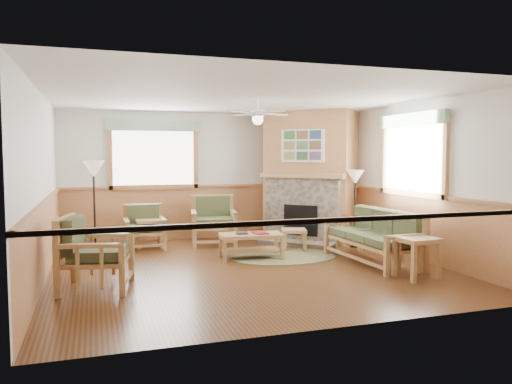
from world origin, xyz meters
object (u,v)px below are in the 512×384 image
object	(u,v)px
coffee_table	(251,246)
footstool	(294,239)
end_table_chairs	(149,233)
armchair_left	(96,253)
floor_lamp_right	(355,208)
armchair_back_left	(145,227)
armchair_back_right	(214,221)
sofa	(372,237)
end_table_sofa	(416,258)
floor_lamp_left	(94,207)

from	to	relation	value
coffee_table	footstool	bearing A→B (deg)	32.78
end_table_chairs	coffee_table	bearing A→B (deg)	-44.66
armchair_left	footstool	world-z (taller)	armchair_left
floor_lamp_right	coffee_table	bearing A→B (deg)	-169.00
armchair_left	floor_lamp_right	xyz separation A→B (m)	(4.84, 1.68, 0.27)
armchair_back_left	armchair_back_right	size ratio (longest dim) A/B	0.86
sofa	end_table_sofa	xyz separation A→B (m)	(0.07, -1.12, -0.14)
armchair_back_left	footstool	xyz separation A→B (m)	(2.69, -0.98, -0.22)
armchair_left	armchair_back_right	bearing A→B (deg)	-27.31
armchair_back_right	end_table_chairs	bearing A→B (deg)	-173.20
footstool	floor_lamp_left	xyz separation A→B (m)	(-3.60, 0.80, 0.66)
floor_lamp_left	coffee_table	bearing A→B (deg)	-26.92
end_table_chairs	floor_lamp_right	size ratio (longest dim) A/B	0.37
armchair_left	armchair_back_left	bearing A→B (deg)	-6.01
footstool	floor_lamp_right	world-z (taller)	floor_lamp_right
armchair_back_left	floor_lamp_right	bearing A→B (deg)	-14.55
armchair_back_left	floor_lamp_left	bearing A→B (deg)	-168.16
armchair_left	footstool	size ratio (longest dim) A/B	2.19
floor_lamp_left	footstool	bearing A→B (deg)	-12.48
coffee_table	armchair_back_left	bearing A→B (deg)	144.19
sofa	armchair_left	world-z (taller)	armchair_left
footstool	armchair_back_right	bearing A→B (deg)	143.45
sofa	floor_lamp_right	size ratio (longest dim) A/B	1.26
end_table_chairs	footstool	world-z (taller)	end_table_chairs
end_table_sofa	coffee_table	bearing A→B (deg)	132.41
armchair_back_right	armchair_left	bearing A→B (deg)	-119.87
armchair_back_right	armchair_left	size ratio (longest dim) A/B	0.99
floor_lamp_left	end_table_chairs	bearing A→B (deg)	14.12
armchair_left	coffee_table	xyz separation A→B (m)	(2.57, 1.24, -0.28)
armchair_left	end_table_chairs	size ratio (longest dim) A/B	1.77
footstool	floor_lamp_left	size ratio (longest dim) A/B	0.26
coffee_table	end_table_sofa	world-z (taller)	end_table_sofa
armchair_back_left	floor_lamp_right	size ratio (longest dim) A/B	0.55
coffee_table	floor_lamp_left	xyz separation A→B (m)	(-2.58, 1.31, 0.64)
armchair_back_left	floor_lamp_right	world-z (taller)	floor_lamp_right
floor_lamp_right	armchair_left	bearing A→B (deg)	-160.81
armchair_back_left	sofa	bearing A→B (deg)	-34.55
coffee_table	end_table_chairs	xyz separation A→B (m)	(-1.58, 1.56, 0.06)
armchair_back_left	end_table_chairs	distance (m)	0.18
floor_lamp_left	sofa	bearing A→B (deg)	-27.18
armchair_back_right	footstool	bearing A→B (deg)	-27.00
armchair_left	coffee_table	distance (m)	2.87
armchair_back_left	armchair_left	xyz separation A→B (m)	(-0.89, -2.74, 0.07)
floor_lamp_right	sofa	bearing A→B (deg)	-107.86
armchair_back_right	floor_lamp_left	world-z (taller)	floor_lamp_left
floor_lamp_left	floor_lamp_right	xyz separation A→B (m)	(4.85, -0.87, -0.10)
armchair_back_left	footstool	world-z (taller)	armchair_back_left
armchair_back_right	coffee_table	world-z (taller)	armchair_back_right
sofa	coffee_table	bearing A→B (deg)	-120.04
armchair_back_left	end_table_sofa	bearing A→B (deg)	-44.57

